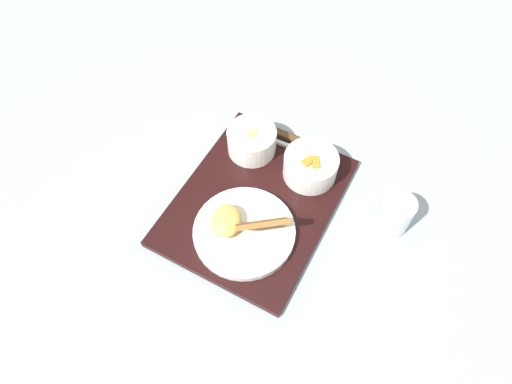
% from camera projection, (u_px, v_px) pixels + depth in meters
% --- Properties ---
extents(ground_plane, '(4.00, 4.00, 0.00)m').
position_uv_depth(ground_plane, '(256.00, 203.00, 1.00)').
color(ground_plane, '#99A3AD').
extents(serving_tray, '(0.45, 0.37, 0.02)m').
position_uv_depth(serving_tray, '(256.00, 201.00, 1.00)').
color(serving_tray, black).
rests_on(serving_tray, ground_plane).
extents(bowl_salad, '(0.12, 0.12, 0.07)m').
position_uv_depth(bowl_salad, '(311.00, 165.00, 1.00)').
color(bowl_salad, white).
rests_on(bowl_salad, serving_tray).
extents(bowl_soup, '(0.11, 0.11, 0.06)m').
position_uv_depth(bowl_soup, '(252.00, 140.00, 1.04)').
color(bowl_soup, white).
rests_on(bowl_soup, serving_tray).
extents(plate_main, '(0.21, 0.21, 0.09)m').
position_uv_depth(plate_main, '(243.00, 229.00, 0.93)').
color(plate_main, white).
rests_on(plate_main, serving_tray).
extents(knife, '(0.04, 0.16, 0.01)m').
position_uv_depth(knife, '(295.00, 141.00, 1.07)').
color(knife, silver).
rests_on(knife, serving_tray).
extents(spoon, '(0.05, 0.16, 0.01)m').
position_uv_depth(spoon, '(294.00, 148.00, 1.06)').
color(spoon, silver).
rests_on(spoon, serving_tray).
extents(glass_water, '(0.07, 0.07, 0.09)m').
position_uv_depth(glass_water, '(394.00, 215.00, 0.94)').
color(glass_water, silver).
rests_on(glass_water, ground_plane).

